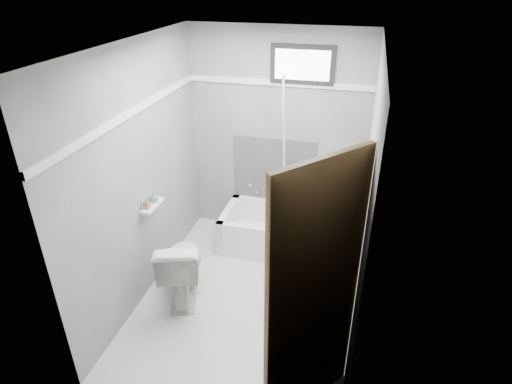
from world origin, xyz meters
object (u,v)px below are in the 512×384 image
(office_chair, at_px, (325,199))
(door, at_px, (351,340))
(soap_bottle_a, at_px, (147,203))
(soap_bottle_b, at_px, (154,197))
(toilet, at_px, (181,267))
(bathtub, at_px, (288,232))

(office_chair, xyz_separation_m, door, (0.37, -2.24, 0.32))
(office_chair, xyz_separation_m, soap_bottle_a, (-1.55, -1.01, 0.28))
(office_chair, bearing_deg, soap_bottle_b, -141.50)
(office_chair, xyz_separation_m, toilet, (-1.23, -1.08, -0.33))
(soap_bottle_a, bearing_deg, toilet, -12.70)
(door, bearing_deg, bathtub, 108.75)
(soap_bottle_a, xyz_separation_m, soap_bottle_b, (0.00, 0.14, -0.01))
(door, relative_size, soap_bottle_a, 18.02)
(door, bearing_deg, soap_bottle_b, 144.59)
(office_chair, height_order, toilet, office_chair)
(bathtub, xyz_separation_m, soap_bottle_a, (-1.17, -0.98, 0.76))
(soap_bottle_a, bearing_deg, door, -32.54)
(bathtub, relative_size, door, 0.75)
(office_chair, distance_m, door, 2.29)
(toilet, relative_size, soap_bottle_b, 6.87)
(door, relative_size, soap_bottle_b, 19.14)
(office_chair, xyz_separation_m, soap_bottle_b, (-1.55, -0.87, 0.28))
(toilet, height_order, door, door)
(toilet, bearing_deg, door, 126.31)
(bathtub, height_order, soap_bottle_b, soap_bottle_b)
(door, xyz_separation_m, soap_bottle_b, (-1.92, 1.37, -0.04))
(office_chair, relative_size, soap_bottle_b, 10.77)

